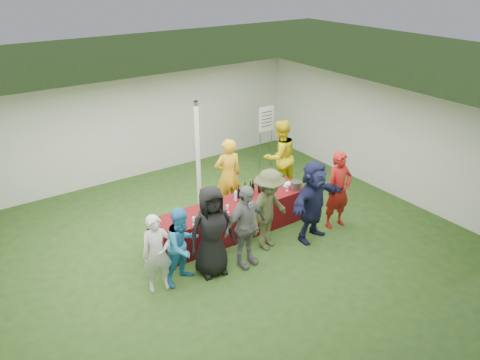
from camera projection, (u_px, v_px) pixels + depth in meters
ground at (208, 241)px, 9.98m from camera, size 60.00×60.00×0.00m
tent at (198, 159)px, 10.56m from camera, size 10.00×10.00×10.00m
serving_table at (232, 219)px, 10.07m from camera, size 3.60×0.80×0.75m
wine_bottles at (252, 189)px, 10.29m from camera, size 0.80×0.15×0.32m
wine_glasses at (221, 209)px, 9.46m from camera, size 2.75×0.17×0.16m
water_bottle at (236, 196)px, 10.00m from camera, size 0.07×0.07×0.23m
bar_towel at (287, 184)px, 10.73m from camera, size 0.25×0.18×0.03m
dump_bucket at (296, 185)px, 10.52m from camera, size 0.26×0.26×0.18m
wine_list_sign at (266, 123)px, 12.97m from camera, size 0.50×0.03×1.80m
staff_pourer at (228, 176)px, 10.84m from camera, size 0.72×0.54×1.80m
staff_back at (280, 157)px, 11.75m from camera, size 0.96×0.77×1.90m
customer_0 at (157, 253)px, 8.24m from camera, size 0.60×0.45×1.49m
customer_1 at (183, 245)px, 8.45m from camera, size 0.86×0.74×1.51m
customer_2 at (212, 231)px, 8.61m from camera, size 0.96×0.71×1.80m
customer_3 at (245, 227)px, 8.86m from camera, size 1.04×0.52×1.70m
customer_4 at (269, 210)px, 9.41m from camera, size 1.28×0.98×1.75m
customer_5 at (313, 201)px, 9.71m from camera, size 1.73×0.85×1.79m
customer_6 at (338, 190)px, 10.19m from camera, size 0.69×0.49×1.77m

